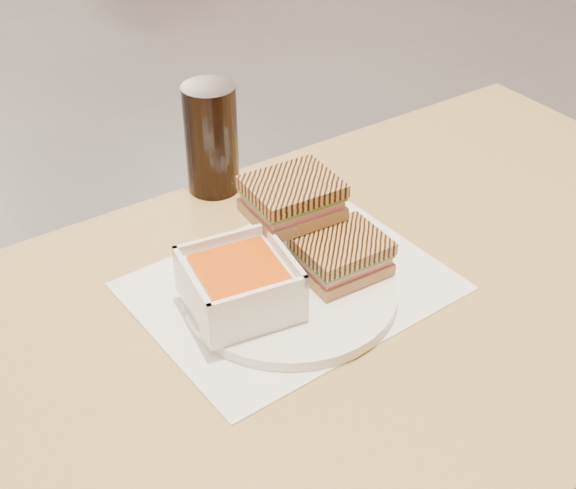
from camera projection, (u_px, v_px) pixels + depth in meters
main_table at (362, 354)px, 1.08m from camera, size 1.20×0.70×0.75m
tray_liner at (291, 286)px, 1.01m from camera, size 0.39×0.31×0.00m
plate at (290, 292)px, 0.99m from camera, size 0.27×0.27×0.01m
soup_bowl at (240, 286)px, 0.94m from camera, size 0.14×0.14×0.07m
panini_lower at (341, 255)px, 1.00m from camera, size 0.11×0.09×0.05m
panini_upper at (292, 198)px, 1.01m from camera, size 0.12×0.10×0.05m
cola_glass at (211, 139)px, 1.16m from camera, size 0.08×0.08×0.17m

